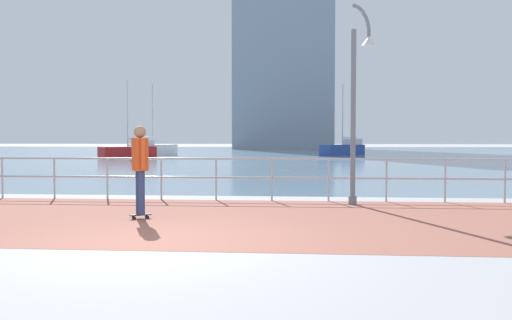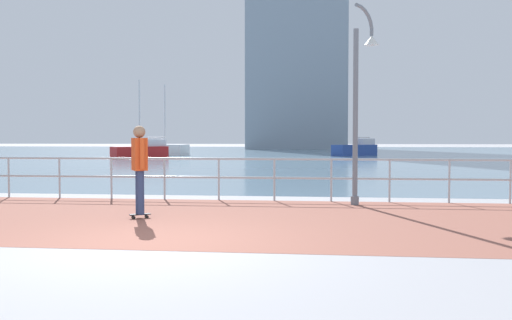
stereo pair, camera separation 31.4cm
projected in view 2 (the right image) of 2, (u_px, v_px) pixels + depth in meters
ground at (288, 156)px, 47.57m from camera, size 220.00×220.00×0.00m
brick_paving at (191, 218)px, 10.30m from camera, size 28.00×6.06×0.01m
harbor_water at (293, 153)px, 58.01m from camera, size 180.00×88.00×0.00m
waterfront_railing at (219, 171)px, 13.29m from camera, size 25.25×0.06×1.07m
lamppost at (361, 94)px, 12.36m from camera, size 0.67×0.65×4.66m
skateboarder at (140, 163)px, 10.18m from camera, size 0.40×0.51×1.79m
sailboat_yellow at (164, 148)px, 50.26m from camera, size 4.92×3.26×6.65m
sailboat_ivory at (356, 149)px, 48.42m from camera, size 4.35×4.28×6.54m
sailboat_white at (142, 151)px, 41.64m from camera, size 4.06×4.03×6.14m
tower_concrete at (298, 12)px, 82.14m from camera, size 14.78×13.72×44.24m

